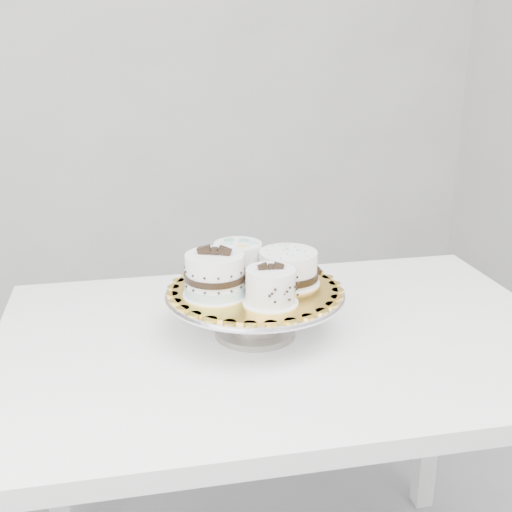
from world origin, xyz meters
name	(u,v)px	position (x,y,z in m)	size (l,w,h in m)	color
wall_back	(111,8)	(0.00, 1.75, 1.40)	(3.50, 0.02, 2.80)	silver
table	(284,374)	(-0.02, 0.12, 0.66)	(1.23, 0.94, 0.75)	white
cake_stand	(255,304)	(-0.07, 0.14, 0.81)	(0.34, 0.34, 0.09)	gray
cake_board	(255,289)	(-0.07, 0.14, 0.84)	(0.31, 0.31, 0.00)	gold
cake_swirl	(271,287)	(-0.07, 0.06, 0.88)	(0.11, 0.11, 0.08)	white
cake_banded	(215,276)	(-0.15, 0.14, 0.88)	(0.15, 0.15, 0.10)	white
cake_dots	(238,260)	(-0.08, 0.21, 0.88)	(0.13, 0.13, 0.07)	white
cake_ribbon	(289,268)	(0.00, 0.14, 0.88)	(0.13, 0.12, 0.07)	white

